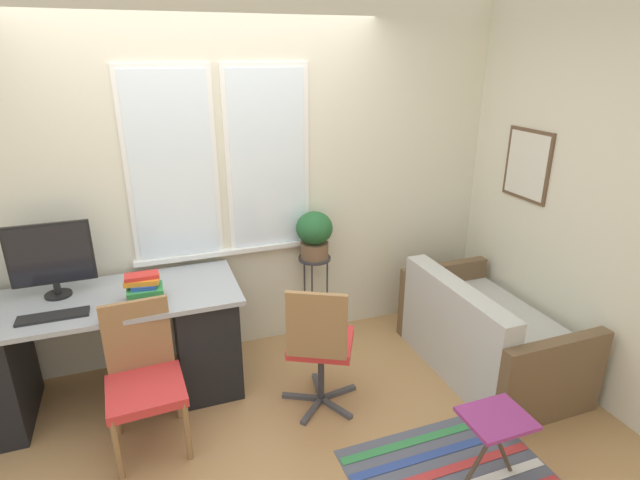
{
  "coord_description": "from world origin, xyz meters",
  "views": [
    {
      "loc": [
        -0.48,
        -2.81,
        2.26
      ],
      "look_at": [
        0.61,
        0.18,
        1.05
      ],
      "focal_mm": 28.0,
      "sensor_mm": 36.0,
      "label": 1
    }
  ],
  "objects_px": {
    "book_stack": "(144,288)",
    "couch_loveseat": "(485,337)",
    "keyboard": "(53,316)",
    "office_chair_swivel": "(320,344)",
    "folding_stool": "(496,424)",
    "plant_stand": "(315,268)",
    "monitor": "(51,258)",
    "potted_plant": "(314,233)",
    "desk_chair_wooden": "(144,376)",
    "mouse": "(103,309)"
  },
  "relations": [
    {
      "from": "monitor",
      "to": "office_chair_swivel",
      "type": "relative_size",
      "value": 0.54
    },
    {
      "from": "book_stack",
      "to": "office_chair_swivel",
      "type": "relative_size",
      "value": 0.25
    },
    {
      "from": "potted_plant",
      "to": "office_chair_swivel",
      "type": "bearing_deg",
      "value": -107.4
    },
    {
      "from": "plant_stand",
      "to": "folding_stool",
      "type": "xyz_separation_m",
      "value": [
        0.42,
        -1.74,
        -0.25
      ]
    },
    {
      "from": "monitor",
      "to": "couch_loveseat",
      "type": "height_order",
      "value": "monitor"
    },
    {
      "from": "monitor",
      "to": "plant_stand",
      "type": "bearing_deg",
      "value": 4.29
    },
    {
      "from": "monitor",
      "to": "mouse",
      "type": "xyz_separation_m",
      "value": [
        0.28,
        -0.33,
        -0.25
      ]
    },
    {
      "from": "mouse",
      "to": "office_chair_swivel",
      "type": "xyz_separation_m",
      "value": [
        1.27,
        -0.38,
        -0.29
      ]
    },
    {
      "from": "office_chair_swivel",
      "to": "couch_loveseat",
      "type": "xyz_separation_m",
      "value": [
        1.31,
        0.01,
        -0.23
      ]
    },
    {
      "from": "couch_loveseat",
      "to": "folding_stool",
      "type": "xyz_separation_m",
      "value": [
        -0.63,
        -0.9,
        0.12
      ]
    },
    {
      "from": "desk_chair_wooden",
      "to": "plant_stand",
      "type": "xyz_separation_m",
      "value": [
        1.34,
        0.76,
        0.17
      ]
    },
    {
      "from": "keyboard",
      "to": "book_stack",
      "type": "bearing_deg",
      "value": 5.38
    },
    {
      "from": "monitor",
      "to": "folding_stool",
      "type": "relative_size",
      "value": 1.14
    },
    {
      "from": "book_stack",
      "to": "couch_loveseat",
      "type": "bearing_deg",
      "value": -10.85
    },
    {
      "from": "mouse",
      "to": "folding_stool",
      "type": "xyz_separation_m",
      "value": [
        1.95,
        -1.28,
        -0.41
      ]
    },
    {
      "from": "keyboard",
      "to": "couch_loveseat",
      "type": "relative_size",
      "value": 0.29
    },
    {
      "from": "book_stack",
      "to": "plant_stand",
      "type": "xyz_separation_m",
      "value": [
        1.28,
        0.39,
        -0.23
      ]
    },
    {
      "from": "desk_chair_wooden",
      "to": "couch_loveseat",
      "type": "bearing_deg",
      "value": -4.8
    },
    {
      "from": "keyboard",
      "to": "desk_chair_wooden",
      "type": "relative_size",
      "value": 0.45
    },
    {
      "from": "monitor",
      "to": "folding_stool",
      "type": "bearing_deg",
      "value": -35.76
    },
    {
      "from": "plant_stand",
      "to": "folding_stool",
      "type": "relative_size",
      "value": 1.67
    },
    {
      "from": "monitor",
      "to": "desk_chair_wooden",
      "type": "xyz_separation_m",
      "value": [
        0.47,
        -0.62,
        -0.58
      ]
    },
    {
      "from": "monitor",
      "to": "plant_stand",
      "type": "distance_m",
      "value": 1.86
    },
    {
      "from": "monitor",
      "to": "plant_stand",
      "type": "xyz_separation_m",
      "value": [
        1.81,
        0.14,
        -0.41
      ]
    },
    {
      "from": "book_stack",
      "to": "folding_stool",
      "type": "relative_size",
      "value": 0.53
    },
    {
      "from": "monitor",
      "to": "couch_loveseat",
      "type": "bearing_deg",
      "value": -13.85
    },
    {
      "from": "office_chair_swivel",
      "to": "potted_plant",
      "type": "bearing_deg",
      "value": -79.47
    },
    {
      "from": "mouse",
      "to": "potted_plant",
      "type": "xyz_separation_m",
      "value": [
        1.53,
        0.46,
        0.14
      ]
    },
    {
      "from": "book_stack",
      "to": "potted_plant",
      "type": "relative_size",
      "value": 0.62
    },
    {
      "from": "desk_chair_wooden",
      "to": "plant_stand",
      "type": "bearing_deg",
      "value": 26.6
    },
    {
      "from": "potted_plant",
      "to": "plant_stand",
      "type": "bearing_deg",
      "value": 180.0
    },
    {
      "from": "couch_loveseat",
      "to": "potted_plant",
      "type": "xyz_separation_m",
      "value": [
        -1.05,
        0.84,
        0.67
      ]
    },
    {
      "from": "desk_chair_wooden",
      "to": "couch_loveseat",
      "type": "relative_size",
      "value": 0.66
    },
    {
      "from": "desk_chair_wooden",
      "to": "folding_stool",
      "type": "xyz_separation_m",
      "value": [
        1.76,
        -0.98,
        -0.08
      ]
    },
    {
      "from": "monitor",
      "to": "potted_plant",
      "type": "xyz_separation_m",
      "value": [
        1.81,
        0.14,
        -0.11
      ]
    },
    {
      "from": "keyboard",
      "to": "book_stack",
      "type": "distance_m",
      "value": 0.53
    },
    {
      "from": "mouse",
      "to": "desk_chair_wooden",
      "type": "bearing_deg",
      "value": -57.71
    },
    {
      "from": "plant_stand",
      "to": "keyboard",
      "type": "bearing_deg",
      "value": -166.22
    },
    {
      "from": "folding_stool",
      "to": "plant_stand",
      "type": "bearing_deg",
      "value": 103.5
    },
    {
      "from": "plant_stand",
      "to": "potted_plant",
      "type": "height_order",
      "value": "potted_plant"
    },
    {
      "from": "folding_stool",
      "to": "couch_loveseat",
      "type": "bearing_deg",
      "value": 55.09
    },
    {
      "from": "mouse",
      "to": "folding_stool",
      "type": "relative_size",
      "value": 0.15
    },
    {
      "from": "keyboard",
      "to": "desk_chair_wooden",
      "type": "height_order",
      "value": "desk_chair_wooden"
    },
    {
      "from": "monitor",
      "to": "potted_plant",
      "type": "relative_size",
      "value": 1.34
    },
    {
      "from": "keyboard",
      "to": "book_stack",
      "type": "height_order",
      "value": "book_stack"
    },
    {
      "from": "folding_stool",
      "to": "book_stack",
      "type": "bearing_deg",
      "value": 141.63
    },
    {
      "from": "couch_loveseat",
      "to": "folding_stool",
      "type": "height_order",
      "value": "couch_loveseat"
    },
    {
      "from": "book_stack",
      "to": "folding_stool",
      "type": "xyz_separation_m",
      "value": [
        1.7,
        -1.35,
        -0.48
      ]
    },
    {
      "from": "mouse",
      "to": "desk_chair_wooden",
      "type": "height_order",
      "value": "desk_chair_wooden"
    },
    {
      "from": "keyboard",
      "to": "office_chair_swivel",
      "type": "height_order",
      "value": "office_chair_swivel"
    }
  ]
}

